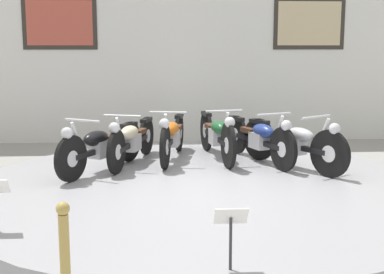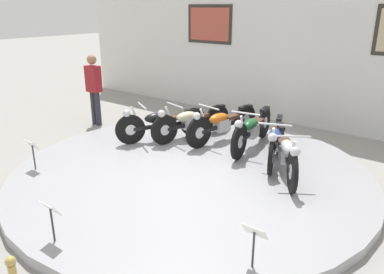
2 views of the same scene
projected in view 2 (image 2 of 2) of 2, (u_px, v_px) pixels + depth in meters
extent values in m
plane|color=gray|center=(191.00, 176.00, 6.42)|extent=(60.00, 60.00, 0.00)
cylinder|color=#99999E|center=(191.00, 172.00, 6.39)|extent=(5.98, 5.98, 0.16)
cube|color=silver|center=(296.00, 36.00, 8.74)|extent=(14.00, 0.20, 4.19)
cube|color=#2D2823|center=(209.00, 24.00, 9.96)|extent=(1.40, 0.02, 1.00)
cube|color=#B24C3D|center=(209.00, 24.00, 9.96)|extent=(1.24, 0.02, 0.84)
cylinder|color=black|center=(130.00, 130.00, 7.36)|extent=(0.35, 0.55, 0.60)
cylinder|color=silver|center=(130.00, 130.00, 7.36)|extent=(0.16, 0.21, 0.21)
cylinder|color=black|center=(193.00, 122.00, 7.86)|extent=(0.35, 0.55, 0.60)
cylinder|color=silver|center=(193.00, 122.00, 7.86)|extent=(0.16, 0.21, 0.21)
cube|color=black|center=(163.00, 126.00, 7.61)|extent=(0.68, 1.11, 0.07)
cube|color=silver|center=(161.00, 125.00, 7.59)|extent=(0.33, 0.38, 0.24)
ellipsoid|color=black|center=(156.00, 118.00, 7.50)|extent=(0.43, 0.53, 0.20)
cube|color=#472D1E|center=(173.00, 118.00, 7.65)|extent=(0.33, 0.38, 0.07)
cube|color=black|center=(193.00, 110.00, 7.77)|extent=(0.27, 0.36, 0.06)
cylinder|color=silver|center=(137.00, 119.00, 7.35)|extent=(0.16, 0.24, 0.54)
cylinder|color=silver|center=(142.00, 106.00, 7.30)|extent=(0.48, 0.30, 0.03)
sphere|color=silver|center=(126.00, 113.00, 7.23)|extent=(0.15, 0.15, 0.15)
cylinder|color=black|center=(164.00, 130.00, 7.35)|extent=(0.22, 0.59, 0.60)
cylinder|color=silver|center=(164.00, 130.00, 7.35)|extent=(0.12, 0.22, 0.21)
cylinder|color=black|center=(217.00, 118.00, 8.10)|extent=(0.22, 0.59, 0.60)
cylinder|color=silver|center=(217.00, 118.00, 8.10)|extent=(0.12, 0.22, 0.21)
cube|color=black|center=(192.00, 124.00, 7.73)|extent=(0.41, 1.21, 0.07)
cube|color=silver|center=(191.00, 123.00, 7.70)|extent=(0.28, 0.36, 0.24)
ellipsoid|color=beige|center=(187.00, 117.00, 7.59)|extent=(0.35, 0.52, 0.20)
cube|color=#472D1E|center=(201.00, 116.00, 7.80)|extent=(0.28, 0.36, 0.07)
cube|color=black|center=(217.00, 107.00, 8.02)|extent=(0.20, 0.37, 0.06)
cylinder|color=silver|center=(171.00, 119.00, 7.37)|extent=(0.11, 0.25, 0.54)
cylinder|color=silver|center=(175.00, 105.00, 7.34)|extent=(0.53, 0.18, 0.03)
sphere|color=silver|center=(161.00, 114.00, 7.20)|extent=(0.15, 0.15, 0.15)
cylinder|color=black|center=(199.00, 133.00, 7.15)|extent=(0.17, 0.63, 0.63)
cylinder|color=silver|center=(199.00, 133.00, 7.15)|extent=(0.10, 0.23, 0.22)
cylinder|color=black|center=(245.00, 119.00, 8.00)|extent=(0.17, 0.63, 0.63)
cylinder|color=silver|center=(245.00, 119.00, 8.00)|extent=(0.10, 0.23, 0.22)
cube|color=black|center=(223.00, 125.00, 7.57)|extent=(0.30, 1.23, 0.07)
cube|color=silver|center=(222.00, 125.00, 7.54)|extent=(0.26, 0.35, 0.24)
ellipsoid|color=#D16619|center=(219.00, 118.00, 7.42)|extent=(0.30, 0.51, 0.20)
cube|color=#472D1E|center=(231.00, 117.00, 7.66)|extent=(0.26, 0.35, 0.07)
cube|color=black|center=(246.00, 107.00, 7.91)|extent=(0.16, 0.37, 0.06)
cylinder|color=silver|center=(205.00, 121.00, 7.17)|extent=(0.09, 0.25, 0.54)
cylinder|color=silver|center=(209.00, 107.00, 7.16)|extent=(0.54, 0.13, 0.03)
sphere|color=silver|center=(197.00, 116.00, 7.00)|extent=(0.15, 0.15, 0.15)
cylinder|color=black|center=(239.00, 142.00, 6.63)|extent=(0.15, 0.66, 0.66)
cylinder|color=silver|center=(239.00, 142.00, 6.63)|extent=(0.10, 0.24, 0.23)
cylinder|color=black|center=(264.00, 122.00, 7.74)|extent=(0.15, 0.66, 0.66)
cylinder|color=silver|center=(264.00, 122.00, 7.74)|extent=(0.10, 0.24, 0.23)
cube|color=black|center=(253.00, 131.00, 7.18)|extent=(0.25, 1.24, 0.07)
cube|color=silver|center=(252.00, 131.00, 7.14)|extent=(0.24, 0.35, 0.24)
ellipsoid|color=#1E562D|center=(250.00, 124.00, 7.01)|extent=(0.29, 0.51, 0.20)
cube|color=#472D1E|center=(257.00, 121.00, 7.32)|extent=(0.24, 0.35, 0.07)
cube|color=black|center=(265.00, 109.00, 7.65)|extent=(0.15, 0.37, 0.06)
cylinder|color=silver|center=(243.00, 129.00, 6.68)|extent=(0.08, 0.25, 0.54)
cylinder|color=silver|center=(246.00, 113.00, 6.69)|extent=(0.54, 0.11, 0.03)
sphere|color=silver|center=(239.00, 124.00, 6.46)|extent=(0.15, 0.15, 0.15)
cylinder|color=black|center=(271.00, 156.00, 6.05)|extent=(0.26, 0.59, 0.61)
cylinder|color=silver|center=(271.00, 156.00, 6.05)|extent=(0.14, 0.22, 0.21)
cylinder|color=black|center=(278.00, 131.00, 7.26)|extent=(0.26, 0.59, 0.61)
cylinder|color=silver|center=(278.00, 131.00, 7.26)|extent=(0.14, 0.22, 0.21)
cube|color=black|center=(275.00, 142.00, 6.65)|extent=(0.50, 1.19, 0.07)
cube|color=silver|center=(275.00, 142.00, 6.61)|extent=(0.30, 0.37, 0.24)
ellipsoid|color=navy|center=(275.00, 135.00, 6.47)|extent=(0.37, 0.53, 0.20)
cube|color=#472D1E|center=(277.00, 131.00, 6.81)|extent=(0.30, 0.37, 0.07)
cube|color=black|center=(280.00, 118.00, 7.18)|extent=(0.22, 0.37, 0.06)
cylinder|color=silver|center=(273.00, 142.00, 6.11)|extent=(0.13, 0.25, 0.54)
cylinder|color=silver|center=(275.00, 124.00, 6.12)|extent=(0.52, 0.22, 0.03)
sphere|color=silver|center=(272.00, 138.00, 5.88)|extent=(0.15, 0.15, 0.15)
cylinder|color=black|center=(292.00, 172.00, 5.44)|extent=(0.39, 0.57, 0.64)
cylinder|color=silver|center=(292.00, 172.00, 5.44)|extent=(0.17, 0.22, 0.22)
cylinder|color=black|center=(280.00, 141.00, 6.71)|extent=(0.39, 0.57, 0.64)
cylinder|color=silver|center=(280.00, 141.00, 6.71)|extent=(0.17, 0.22, 0.22)
cube|color=black|center=(285.00, 155.00, 6.08)|extent=(0.73, 1.08, 0.07)
cube|color=silver|center=(286.00, 154.00, 6.04)|extent=(0.34, 0.38, 0.24)
ellipsoid|color=#B2B5BA|center=(288.00, 147.00, 5.89)|extent=(0.44, 0.52, 0.20)
cube|color=#472D1E|center=(284.00, 142.00, 6.24)|extent=(0.34, 0.38, 0.07)
cube|color=black|center=(281.00, 126.00, 6.62)|extent=(0.28, 0.36, 0.06)
cylinder|color=silver|center=(292.00, 155.00, 5.52)|extent=(0.17, 0.23, 0.54)
cylinder|color=silver|center=(292.00, 136.00, 5.53)|extent=(0.47, 0.32, 0.03)
sphere|color=silver|center=(295.00, 152.00, 5.28)|extent=(0.15, 0.15, 0.15)
cylinder|color=#333338|center=(34.00, 157.00, 6.25)|extent=(0.02, 0.02, 0.42)
cube|color=white|center=(32.00, 145.00, 6.18)|extent=(0.26, 0.11, 0.15)
cylinder|color=#333338|center=(53.00, 225.00, 4.32)|extent=(0.02, 0.02, 0.42)
cube|color=white|center=(50.00, 208.00, 4.24)|extent=(0.26, 0.11, 0.15)
cylinder|color=#333338|center=(253.00, 250.00, 3.88)|extent=(0.02, 0.02, 0.42)
cube|color=white|center=(254.00, 231.00, 3.81)|extent=(0.26, 0.11, 0.15)
cylinder|color=#2D2D38|center=(94.00, 108.00, 9.14)|extent=(0.13, 0.13, 0.82)
cylinder|color=#2D2D38|center=(98.00, 109.00, 9.05)|extent=(0.13, 0.13, 0.82)
cube|color=maroon|center=(93.00, 79.00, 8.86)|extent=(0.36, 0.22, 0.62)
sphere|color=#9E7051|center=(92.00, 60.00, 8.71)|extent=(0.22, 0.22, 0.22)
sphere|color=tan|center=(10.00, 261.00, 2.76)|extent=(0.08, 0.08, 0.08)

